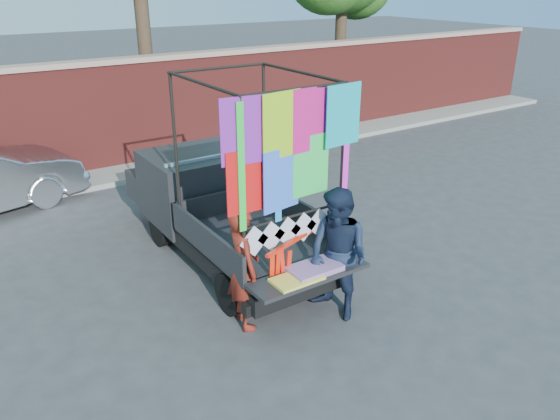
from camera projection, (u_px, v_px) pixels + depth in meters
ground at (295, 286)px, 8.32m from camera, size 90.00×90.00×0.00m
brick_wall at (129, 112)px, 13.15m from camera, size 30.00×0.45×2.61m
curb at (145, 170)px, 13.12m from camera, size 30.00×1.20×0.12m
pickup_truck at (212, 204)px, 9.22m from camera, size 1.98×4.98×3.13m
woman at (244, 267)px, 7.08m from camera, size 0.53×0.70×1.72m
man at (338, 255)px, 7.27m from camera, size 0.83×0.99×1.84m
streamer_bundle at (285, 258)px, 7.08m from camera, size 0.98×0.37×0.70m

